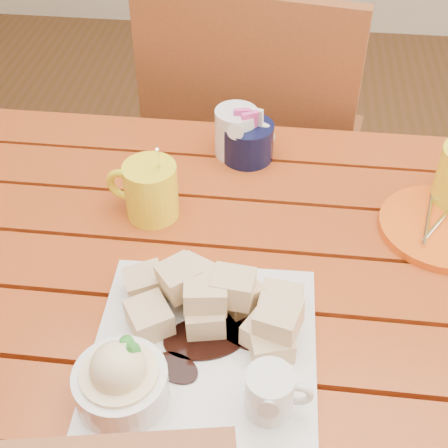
# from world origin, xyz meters

# --- Properties ---
(table) EXTENTS (1.20, 0.79, 0.75)m
(table) POSITION_xyz_m (0.00, 0.00, 0.64)
(table) COLOR #983713
(table) RESTS_ON ground
(dessert_plate) EXTENTS (0.28, 0.28, 0.11)m
(dessert_plate) POSITION_xyz_m (-0.04, -0.15, 0.78)
(dessert_plate) COLOR white
(dessert_plate) RESTS_ON table
(coffee_mug_left) EXTENTS (0.12, 0.08, 0.14)m
(coffee_mug_left) POSITION_xyz_m (-0.15, 0.12, 0.80)
(coffee_mug_left) COLOR yellow
(coffee_mug_left) RESTS_ON table
(cream_pitcher) EXTENTS (0.11, 0.09, 0.09)m
(cream_pitcher) POSITION_xyz_m (-0.03, 0.30, 0.80)
(cream_pitcher) COLOR white
(cream_pitcher) RESTS_ON table
(sugar_caddy) EXTENTS (0.09, 0.09, 0.10)m
(sugar_caddy) POSITION_xyz_m (-0.01, 0.29, 0.79)
(sugar_caddy) COLOR black
(sugar_caddy) RESTS_ON table
(orange_saucer) EXTENTS (0.19, 0.19, 0.02)m
(orange_saucer) POSITION_xyz_m (0.31, 0.13, 0.76)
(orange_saucer) COLOR #F15C15
(orange_saucer) RESTS_ON table
(chair_far) EXTENTS (0.52, 0.52, 0.96)m
(chair_far) POSITION_xyz_m (-0.01, 0.62, 0.54)
(chair_far) COLOR brown
(chair_far) RESTS_ON ground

